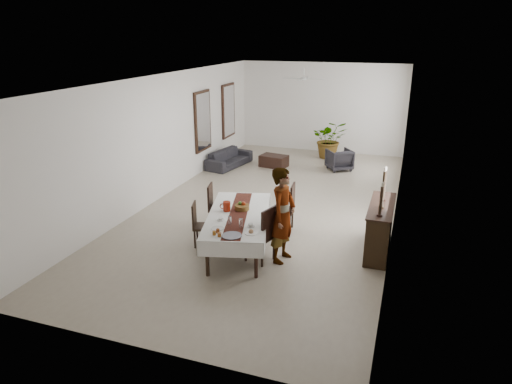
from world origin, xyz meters
name	(u,v)px	position (x,y,z in m)	size (l,w,h in m)	color
floor	(273,205)	(0.00, 0.00, 0.00)	(6.00, 12.00, 0.00)	#AFA28B
ceiling	(274,77)	(0.00, 0.00, 3.20)	(6.00, 12.00, 0.02)	silver
wall_back	(321,108)	(0.00, 6.00, 1.60)	(6.00, 0.02, 3.20)	white
wall_front	(138,246)	(0.00, -6.00, 1.60)	(6.00, 0.02, 3.20)	white
wall_left	(166,135)	(-3.00, 0.00, 1.60)	(0.02, 12.00, 3.20)	white
wall_right	(401,154)	(3.00, 0.00, 1.60)	(0.02, 12.00, 3.20)	white
dining_table_top	(238,216)	(0.07, -2.64, 0.73)	(1.00, 2.40, 0.05)	black
table_leg_fl	(207,258)	(-0.06, -3.86, 0.35)	(0.07, 0.07, 0.70)	black
table_leg_fr	(256,260)	(0.79, -3.63, 0.35)	(0.07, 0.07, 0.70)	black
table_leg_bl	(225,211)	(-0.64, -1.65, 0.35)	(0.07, 0.07, 0.70)	black
table_leg_br	(263,212)	(0.21, -1.42, 0.35)	(0.07, 0.07, 0.70)	black
tablecloth_top	(238,214)	(0.07, -2.64, 0.76)	(1.18, 2.58, 0.01)	white
tablecloth_drape_left	(209,220)	(-0.49, -2.79, 0.61)	(0.01, 2.58, 0.30)	white
tablecloth_drape_right	(267,222)	(0.64, -2.49, 0.61)	(0.01, 2.58, 0.30)	white
tablecloth_drape_near	(230,250)	(0.40, -3.88, 0.61)	(1.18, 0.01, 0.30)	white
tablecloth_drape_far	(245,199)	(-0.25, -1.40, 0.61)	(1.18, 0.01, 0.30)	white
table_runner	(238,214)	(0.07, -2.64, 0.76)	(0.35, 2.50, 0.00)	#5E251A
red_pitcher	(227,206)	(-0.21, -2.56, 0.86)	(0.15, 0.15, 0.20)	maroon
pitcher_handle	(223,206)	(-0.29, -2.58, 0.86)	(0.12, 0.12, 0.02)	maroon
wine_glass_near	(241,223)	(0.36, -3.24, 0.85)	(0.07, 0.07, 0.17)	white
wine_glass_mid	(230,221)	(0.12, -3.20, 0.85)	(0.07, 0.07, 0.17)	white
teacup_right	(251,225)	(0.52, -3.14, 0.79)	(0.09, 0.09, 0.06)	silver
saucer_right	(251,226)	(0.52, -3.14, 0.77)	(0.15, 0.15, 0.01)	silver
teacup_left	(221,219)	(-0.13, -3.05, 0.79)	(0.09, 0.09, 0.06)	white
saucer_left	(221,220)	(-0.13, -3.05, 0.77)	(0.15, 0.15, 0.01)	silver
plate_near_right	(251,233)	(0.62, -3.43, 0.77)	(0.24, 0.24, 0.02)	white
bread_near_right	(251,232)	(0.62, -3.43, 0.80)	(0.09, 0.09, 0.09)	tan
plate_near_left	(218,228)	(-0.03, -3.44, 0.77)	(0.24, 0.24, 0.02)	silver
plate_far_left	(226,204)	(-0.38, -2.19, 0.77)	(0.24, 0.24, 0.02)	white
serving_tray	(232,236)	(0.34, -3.66, 0.77)	(0.36, 0.36, 0.02)	#45454A
jam_jar_a	(219,235)	(0.14, -3.74, 0.80)	(0.06, 0.06, 0.08)	#9A4D16
jam_jar_b	(214,233)	(0.02, -3.71, 0.80)	(0.06, 0.06, 0.08)	brown
jam_jar_c	(218,231)	(0.05, -3.60, 0.80)	(0.06, 0.06, 0.08)	brown
fruit_basket	(242,207)	(0.06, -2.38, 0.81)	(0.30, 0.30, 0.10)	brown
fruit_red	(244,204)	(0.08, -2.36, 0.89)	(0.09, 0.09, 0.09)	#962A0F
fruit_green	(240,203)	(0.01, -2.37, 0.89)	(0.08, 0.08, 0.08)	#417222
chair_right_near_seat	(260,237)	(0.64, -2.97, 0.50)	(0.48, 0.48, 0.05)	black
chair_right_near_leg_fl	(262,255)	(0.77, -3.21, 0.23)	(0.05, 0.05, 0.47)	black
chair_right_near_leg_fr	(274,248)	(0.88, -2.84, 0.23)	(0.05, 0.05, 0.47)	black
chair_right_near_leg_bl	(246,250)	(0.40, -3.10, 0.23)	(0.05, 0.05, 0.47)	black
chair_right_near_leg_br	(258,243)	(0.51, -2.72, 0.23)	(0.05, 0.05, 0.47)	black
chair_right_near_back	(269,224)	(0.85, -3.03, 0.82)	(0.48, 0.04, 0.60)	black
chair_right_far_seat	(283,210)	(0.67, -1.45, 0.48)	(0.46, 0.46, 0.05)	black
chair_right_far_leg_fl	(290,225)	(0.88, -1.62, 0.23)	(0.05, 0.05, 0.45)	black
chair_right_far_leg_fr	(292,218)	(0.84, -1.25, 0.23)	(0.05, 0.05, 0.45)	black
chair_right_far_leg_bl	(273,223)	(0.50, -1.66, 0.23)	(0.05, 0.05, 0.45)	black
chair_right_far_leg_br	(276,217)	(0.47, -1.28, 0.23)	(0.05, 0.05, 0.45)	black
chair_right_far_back	(293,197)	(0.88, -1.43, 0.79)	(0.46, 0.04, 0.58)	black
chair_left_near_seat	(203,227)	(-0.68, -2.71, 0.41)	(0.39, 0.39, 0.04)	black
chair_left_near_leg_fl	(197,233)	(-0.88, -2.61, 0.19)	(0.04, 0.04, 0.39)	black
chair_left_near_leg_fr	(195,239)	(-0.78, -2.91, 0.19)	(0.04, 0.04, 0.39)	black
chair_left_near_leg_bl	(212,233)	(-0.57, -2.51, 0.19)	(0.04, 0.04, 0.39)	black
chair_left_near_leg_br	(210,240)	(-0.48, -2.82, 0.19)	(0.04, 0.04, 0.39)	black
chair_left_near_back	(194,215)	(-0.85, -2.76, 0.68)	(0.39, 0.04, 0.50)	black
chair_left_far_seat	(219,209)	(-0.73, -1.76, 0.45)	(0.43, 0.43, 0.05)	black
chair_left_far_leg_fl	(213,215)	(-0.94, -1.63, 0.21)	(0.04, 0.04, 0.42)	black
chair_left_far_leg_fr	(210,221)	(-0.86, -1.97, 0.21)	(0.04, 0.04, 0.42)	black
chair_left_far_leg_bl	(228,216)	(-0.59, -1.55, 0.21)	(0.04, 0.04, 0.42)	black
chair_left_far_leg_br	(226,222)	(-0.52, -1.90, 0.21)	(0.04, 0.04, 0.42)	black
chair_left_far_back	(210,196)	(-0.92, -1.81, 0.74)	(0.43, 0.04, 0.55)	black
woman	(283,215)	(1.04, -2.81, 0.93)	(0.68, 0.45, 1.86)	gray
sideboard_body	(380,229)	(2.78, -1.83, 0.48)	(0.43, 1.61, 0.96)	black
sideboard_top	(382,206)	(2.78, -1.83, 0.98)	(0.47, 1.67, 0.03)	black
candlestick_near_base	(380,215)	(2.78, -2.42, 1.01)	(0.11, 0.11, 0.03)	black
candlestick_near_shaft	(381,201)	(2.78, -2.42, 1.30)	(0.05, 0.05, 0.54)	black
candlestick_near_candle	(383,184)	(2.78, -2.42, 1.61)	(0.04, 0.04, 0.09)	beige
candlestick_mid_base	(381,207)	(2.78, -1.99, 1.01)	(0.11, 0.11, 0.03)	black
candlestick_mid_shaft	(383,189)	(2.78, -1.99, 1.38)	(0.05, 0.05, 0.70)	black
candlestick_mid_candle	(385,169)	(2.78, -1.99, 1.77)	(0.04, 0.04, 0.09)	silver
candlestick_far_base	(383,200)	(2.78, -1.56, 1.01)	(0.11, 0.11, 0.03)	black
candlestick_far_shaft	(385,185)	(2.78, -1.56, 1.32)	(0.05, 0.05, 0.59)	black
candlestick_far_candle	(386,169)	(2.78, -1.56, 1.66)	(0.04, 0.04, 0.09)	silver
sofa	(229,158)	(-2.41, 2.97, 0.27)	(1.84, 0.72, 0.54)	#28262B
armchair	(339,160)	(1.09, 3.72, 0.34)	(0.72, 0.74, 0.67)	#2C292F
coffee_table	(274,161)	(-1.00, 3.39, 0.19)	(0.86, 0.57, 0.38)	black
potted_plant	(330,139)	(0.51, 5.12, 0.66)	(1.19, 1.03, 1.32)	#295120
mirror_frame_near	(203,121)	(-2.96, 2.20, 1.60)	(0.06, 1.05, 1.85)	black
mirror_glass_near	(204,121)	(-2.92, 2.20, 1.60)	(0.01, 0.90, 1.70)	silver
mirror_frame_far	(228,111)	(-2.96, 4.30, 1.60)	(0.06, 1.05, 1.85)	black
mirror_glass_far	(229,111)	(-2.92, 4.30, 1.60)	(0.01, 0.90, 1.70)	white
fan_rod	(304,72)	(0.00, 3.00, 3.10)	(0.04, 0.04, 0.20)	white
fan_hub	(304,79)	(0.00, 3.00, 2.90)	(0.16, 0.16, 0.08)	silver
fan_blade_n	(306,78)	(0.00, 3.35, 2.90)	(0.10, 0.55, 0.01)	silver
fan_blade_s	(301,80)	(0.00, 2.65, 2.90)	(0.10, 0.55, 0.01)	silver
fan_blade_e	(315,79)	(0.35, 3.00, 2.90)	(0.55, 0.10, 0.01)	silver
fan_blade_w	(292,78)	(-0.35, 3.00, 2.90)	(0.55, 0.10, 0.01)	beige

